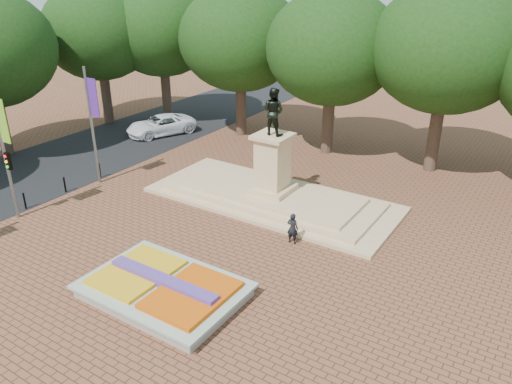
{
  "coord_description": "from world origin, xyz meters",
  "views": [
    {
      "loc": [
        13.04,
        -13.85,
        12.12
      ],
      "look_at": [
        1.24,
        4.43,
        2.2
      ],
      "focal_mm": 35.0,
      "sensor_mm": 36.0,
      "label": 1
    }
  ],
  "objects_px": {
    "monument": "(272,186)",
    "pedestrian": "(293,228)",
    "flower_bed": "(164,289)",
    "van": "(161,125)"
  },
  "relations": [
    {
      "from": "flower_bed",
      "to": "monument",
      "type": "distance_m",
      "value": 10.07
    },
    {
      "from": "monument",
      "to": "van",
      "type": "xyz_separation_m",
      "value": [
        -13.57,
        5.66,
        -0.14
      ]
    },
    {
      "from": "monument",
      "to": "pedestrian",
      "type": "relative_size",
      "value": 8.98
    },
    {
      "from": "monument",
      "to": "pedestrian",
      "type": "bearing_deg",
      "value": -47.12
    },
    {
      "from": "flower_bed",
      "to": "monument",
      "type": "xyz_separation_m",
      "value": [
        -1.03,
        10.0,
        0.5
      ]
    },
    {
      "from": "monument",
      "to": "pedestrian",
      "type": "distance_m",
      "value": 4.78
    },
    {
      "from": "monument",
      "to": "pedestrian",
      "type": "height_order",
      "value": "monument"
    },
    {
      "from": "pedestrian",
      "to": "van",
      "type": "bearing_deg",
      "value": -32.7
    },
    {
      "from": "monument",
      "to": "flower_bed",
      "type": "bearing_deg",
      "value": -84.13
    },
    {
      "from": "flower_bed",
      "to": "van",
      "type": "distance_m",
      "value": 21.41
    }
  ]
}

